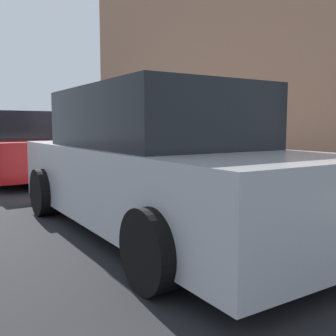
# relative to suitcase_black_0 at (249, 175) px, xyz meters

# --- Properties ---
(ground_plane) EXTENTS (40.00, 40.00, 0.00)m
(ground_plane) POSITION_rel_suitcase_black_0_xyz_m (3.56, 0.49, -0.43)
(ground_plane) COLOR black
(sidewalk_curb) EXTENTS (18.00, 5.00, 0.14)m
(sidewalk_curb) POSITION_rel_suitcase_black_0_xyz_m (3.56, -2.01, -0.36)
(sidewalk_curb) COLOR gray
(sidewalk_curb) RESTS_ON ground_plane
(suitcase_black_0) EXTENTS (0.39, 0.23, 0.63)m
(suitcase_black_0) POSITION_rel_suitcase_black_0_xyz_m (0.00, 0.00, 0.00)
(suitcase_black_0) COLOR black
(suitcase_black_0) RESTS_ON sidewalk_curb
(suitcase_olive_1) EXTENTS (0.41, 0.28, 0.92)m
(suitcase_olive_1) POSITION_rel_suitcase_black_0_xyz_m (0.46, -0.04, 0.03)
(suitcase_olive_1) COLOR #59601E
(suitcase_olive_1) RESTS_ON sidewalk_curb
(suitcase_navy_2) EXTENTS (0.40, 0.24, 0.94)m
(suitcase_navy_2) POSITION_rel_suitcase_black_0_xyz_m (0.93, -0.08, 0.02)
(suitcase_navy_2) COLOR navy
(suitcase_navy_2) RESTS_ON sidewalk_curb
(suitcase_red_3) EXTENTS (0.37, 0.19, 0.87)m
(suitcase_red_3) POSITION_rel_suitcase_black_0_xyz_m (1.38, -0.07, 0.04)
(suitcase_red_3) COLOR red
(suitcase_red_3) RESTS_ON sidewalk_curb
(suitcase_maroon_4) EXTENTS (0.44, 0.23, 0.79)m
(suitcase_maroon_4) POSITION_rel_suitcase_black_0_xyz_m (1.86, -0.08, 0.08)
(suitcase_maroon_4) COLOR maroon
(suitcase_maroon_4) RESTS_ON sidewalk_curb
(suitcase_silver_5) EXTENTS (0.49, 0.27, 0.99)m
(suitcase_silver_5) POSITION_rel_suitcase_black_0_xyz_m (2.40, -0.05, 0.10)
(suitcase_silver_5) COLOR #9EA0A8
(suitcase_silver_5) RESTS_ON sidewalk_curb
(fire_hydrant) EXTENTS (0.39, 0.21, 0.73)m
(fire_hydrant) POSITION_rel_suitcase_black_0_xyz_m (3.21, -0.01, 0.09)
(fire_hydrant) COLOR #99999E
(fire_hydrant) RESTS_ON sidewalk_curb
(bollard_post) EXTENTS (0.15, 0.15, 0.71)m
(bollard_post) POSITION_rel_suitcase_black_0_xyz_m (3.98, 0.14, 0.07)
(bollard_post) COLOR #333338
(bollard_post) RESTS_ON sidewalk_curb
(parked_car_silver_0) EXTENTS (4.87, 2.19, 1.65)m
(parked_car_silver_0) POSITION_rel_suitcase_black_0_xyz_m (-0.58, 2.25, 0.34)
(parked_car_silver_0) COLOR #B2B5BA
(parked_car_silver_0) RESTS_ON ground_plane
(parked_car_red_1) EXTENTS (4.76, 2.10, 1.53)m
(parked_car_red_1) POSITION_rel_suitcase_black_0_xyz_m (5.20, 2.25, 0.30)
(parked_car_red_1) COLOR #AD1619
(parked_car_red_1) RESTS_ON ground_plane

